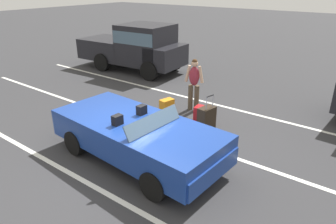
% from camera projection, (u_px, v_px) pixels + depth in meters
% --- Properties ---
extents(ground_plane, '(80.00, 80.00, 0.00)m').
position_uv_depth(ground_plane, '(138.00, 158.00, 7.16)').
color(ground_plane, '#333335').
extents(lot_line_near, '(18.00, 0.12, 0.01)m').
position_uv_depth(lot_line_near, '(94.00, 186.00, 6.18)').
color(lot_line_near, silver).
rests_on(lot_line_near, ground_plane).
extents(lot_line_mid, '(18.00, 0.12, 0.01)m').
position_uv_depth(lot_line_mid, '(172.00, 136.00, 8.16)').
color(lot_line_mid, silver).
rests_on(lot_line_mid, ground_plane).
extents(lot_line_far, '(18.00, 0.12, 0.01)m').
position_uv_depth(lot_line_far, '(220.00, 106.00, 10.15)').
color(lot_line_far, silver).
rests_on(lot_line_far, ground_plane).
extents(convertible_car, '(4.24, 2.04, 1.24)m').
position_uv_depth(convertible_car, '(144.00, 139.00, 6.81)').
color(convertible_car, navy).
rests_on(convertible_car, ground_plane).
extents(suitcase_large_black, '(0.37, 0.52, 1.10)m').
position_uv_depth(suitcase_large_black, '(206.00, 120.00, 8.22)').
color(suitcase_large_black, '#2D2319').
rests_on(suitcase_large_black, ground_plane).
extents(suitcase_medium_bright, '(0.33, 0.44, 0.62)m').
position_uv_depth(suitcase_medium_bright, '(167.00, 109.00, 9.07)').
color(suitcase_medium_bright, orange).
rests_on(suitcase_medium_bright, ground_plane).
extents(suitcase_small_carryon, '(0.24, 0.36, 0.50)m').
position_uv_depth(suitcase_small_carryon, '(199.00, 114.00, 8.87)').
color(suitcase_small_carryon, red).
rests_on(suitcase_small_carryon, ground_plane).
extents(traveler_person, '(0.60, 0.31, 1.65)m').
position_uv_depth(traveler_person, '(194.00, 82.00, 9.46)').
color(traveler_person, '#4C3F2D').
rests_on(traveler_person, ground_plane).
extents(parked_pickup_truck_near, '(5.11, 2.30, 2.10)m').
position_uv_depth(parked_pickup_truck_near, '(138.00, 47.00, 13.64)').
color(parked_pickup_truck_near, black).
rests_on(parked_pickup_truck_near, ground_plane).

